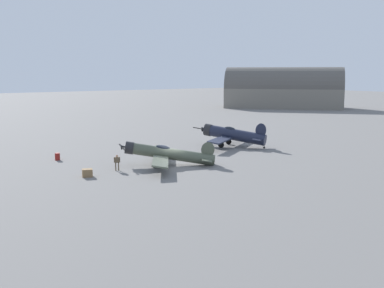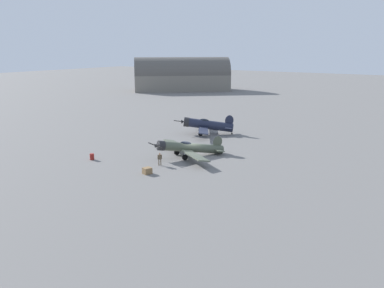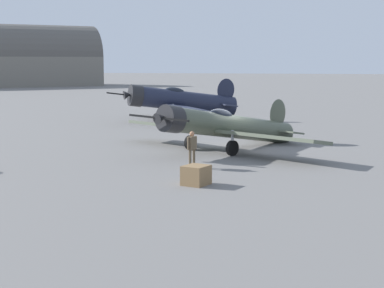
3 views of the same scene
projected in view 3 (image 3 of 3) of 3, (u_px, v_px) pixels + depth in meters
ground_plane at (232, 149)px, 34.05m from camera, size 400.00×400.00×0.00m
airplane_foreground at (226, 126)px, 33.51m from camera, size 9.90×11.99×2.85m
airplane_mid_apron at (179, 101)px, 49.05m from camera, size 11.89×9.62×3.50m
ground_crew_mechanic at (192, 146)px, 28.07m from camera, size 0.61×0.39×1.68m
equipment_crate at (196, 175)px, 24.28m from camera, size 1.22×1.16×0.78m
distant_hangar at (10, 62)px, 115.79m from camera, size 30.62×32.82×12.16m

